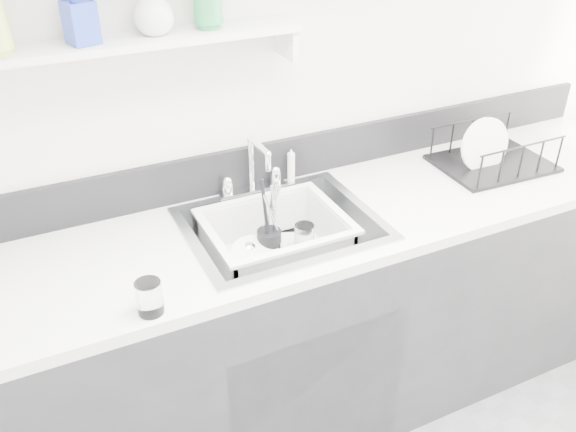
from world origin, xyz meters
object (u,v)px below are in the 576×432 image
counter_run (282,328)px  wash_tub (275,241)px  dish_rack (495,148)px  sink (282,246)px

counter_run → wash_tub: wash_tub is taller
counter_run → dish_rack: size_ratio=7.37×
counter_run → dish_rack: (0.94, 0.04, 0.54)m
counter_run → sink: size_ratio=5.00×
sink → dish_rack: 0.96m
counter_run → wash_tub: (-0.02, 0.02, 0.38)m
sink → wash_tub: (-0.02, 0.02, 0.01)m
wash_tub → dish_rack: bearing=1.3°
sink → wash_tub: size_ratio=1.35×
sink → dish_rack: dish_rack is taller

